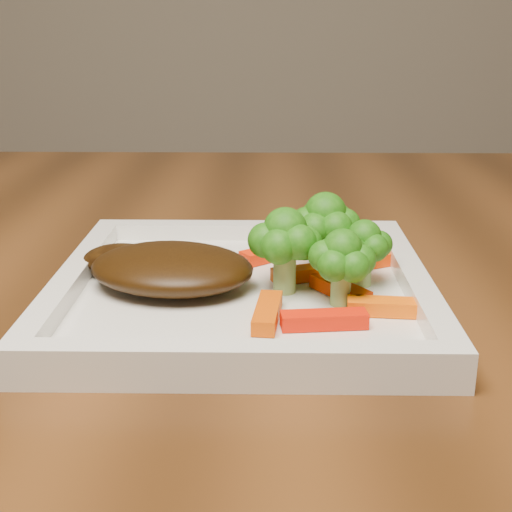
{
  "coord_description": "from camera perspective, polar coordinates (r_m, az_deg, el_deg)",
  "views": [
    {
      "loc": [
        -0.2,
        -0.78,
        0.95
      ],
      "look_at": [
        -0.21,
        -0.29,
        0.79
      ],
      "focal_mm": 50.0,
      "sensor_mm": 36.0,
      "label": 1
    }
  ],
  "objects": [
    {
      "name": "plate",
      "position": [
        0.53,
        -1.08,
        -3.18
      ],
      "size": [
        0.27,
        0.27,
        0.01
      ],
      "primitive_type": "cube",
      "color": "white",
      "rests_on": "dining_table"
    },
    {
      "name": "steak",
      "position": [
        0.53,
        -6.74,
        -0.96
      ],
      "size": [
        0.14,
        0.12,
        0.03
      ],
      "primitive_type": "ellipsoid",
      "rotation": [
        0.0,
        0.0,
        -0.23
      ],
      "color": "#331E07",
      "rests_on": "plate"
    },
    {
      "name": "broccoli_0",
      "position": [
        0.55,
        5.54,
        2.11
      ],
      "size": [
        0.06,
        0.06,
        0.07
      ],
      "primitive_type": null,
      "rotation": [
        0.0,
        0.0,
        0.01
      ],
      "color": "#145D0F",
      "rests_on": "plate"
    },
    {
      "name": "broccoli_1",
      "position": [
        0.53,
        8.63,
        0.97
      ],
      "size": [
        0.06,
        0.06,
        0.06
      ],
      "primitive_type": null,
      "rotation": [
        0.0,
        0.0,
        -0.34
      ],
      "color": "#137313",
      "rests_on": "plate"
    },
    {
      "name": "broccoli_2",
      "position": [
        0.49,
        6.88,
        -0.65
      ],
      "size": [
        0.06,
        0.06,
        0.06
      ],
      "primitive_type": null,
      "rotation": [
        0.0,
        0.0,
        0.28
      ],
      "color": "#1E7A14",
      "rests_on": "plate"
    },
    {
      "name": "broccoli_3",
      "position": [
        0.51,
        2.33,
        0.38
      ],
      "size": [
        0.06,
        0.06,
        0.06
      ],
      "primitive_type": null,
      "rotation": [
        0.0,
        0.0,
        -0.03
      ],
      "color": "#306D12",
      "rests_on": "plate"
    },
    {
      "name": "carrot_0",
      "position": [
        0.46,
        5.47,
        -5.1
      ],
      "size": [
        0.06,
        0.02,
        0.01
      ],
      "primitive_type": "cube",
      "rotation": [
        0.0,
        0.0,
        0.11
      ],
      "color": "red",
      "rests_on": "plate"
    },
    {
      "name": "carrot_1",
      "position": [
        0.49,
        10.77,
        -4.03
      ],
      "size": [
        0.06,
        0.02,
        0.01
      ],
      "primitive_type": "cube",
      "rotation": [
        0.0,
        0.0,
        -0.1
      ],
      "color": "#FF5F04",
      "rests_on": "plate"
    },
    {
      "name": "carrot_2",
      "position": [
        0.47,
        0.92,
        -4.54
      ],
      "size": [
        0.02,
        0.06,
        0.01
      ],
      "primitive_type": "cube",
      "rotation": [
        0.0,
        0.0,
        1.46
      ],
      "color": "#DC4C03",
      "rests_on": "plate"
    },
    {
      "name": "carrot_3",
      "position": [
        0.58,
        8.99,
        -0.32
      ],
      "size": [
        0.06,
        0.04,
        0.01
      ],
      "primitive_type": "cube",
      "rotation": [
        0.0,
        0.0,
        0.45
      ],
      "color": "#ED3F03",
      "rests_on": "plate"
    },
    {
      "name": "carrot_4",
      "position": [
        0.59,
        1.41,
        0.28
      ],
      "size": [
        0.06,
        0.05,
        0.01
      ],
      "primitive_type": "cube",
      "rotation": [
        0.0,
        0.0,
        0.66
      ],
      "color": "#FF2904",
      "rests_on": "plate"
    },
    {
      "name": "carrot_5",
      "position": [
        0.51,
        6.74,
        -2.67
      ],
      "size": [
        0.04,
        0.05,
        0.01
      ],
      "primitive_type": "cube",
      "rotation": [
        0.0,
        0.0,
        -0.95
      ],
      "color": "#E63703",
      "rests_on": "plate"
    },
    {
      "name": "carrot_6",
      "position": [
        0.54,
        4.05,
        -1.36
      ],
      "size": [
        0.06,
        0.03,
        0.01
      ],
      "primitive_type": "cube",
      "rotation": [
        0.0,
        0.0,
        0.34
      ],
      "color": "#D84B03",
      "rests_on": "plate"
    }
  ]
}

